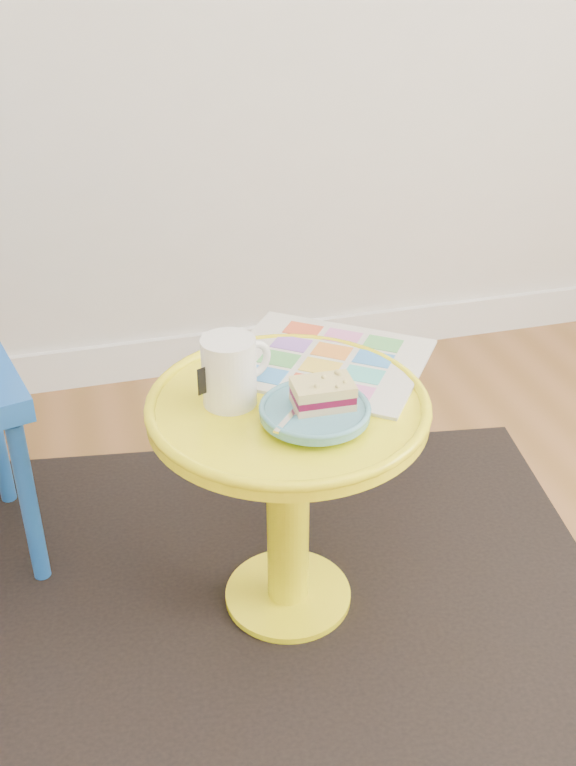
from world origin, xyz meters
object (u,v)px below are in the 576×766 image
object	(u,v)px
newspaper	(326,360)
mug	(230,369)
side_table	(288,464)
plate	(315,412)

from	to	relation	value
newspaper	mug	world-z (taller)	mug
side_table	newspaper	distance (m)	0.21
side_table	newspaper	bearing A→B (deg)	48.20
mug	plate	bearing A→B (deg)	-60.77
side_table	newspaper	size ratio (longest dim) A/B	1.39
side_table	newspaper	world-z (taller)	newspaper
mug	plate	size ratio (longest dim) A/B	0.70
side_table	plate	bearing A→B (deg)	-68.43
newspaper	plate	size ratio (longest dim) A/B	1.92
plate	mug	bearing A→B (deg)	140.91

